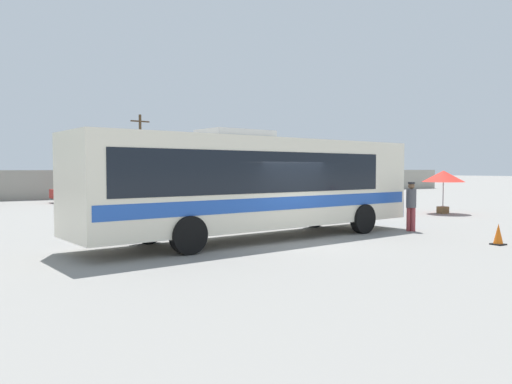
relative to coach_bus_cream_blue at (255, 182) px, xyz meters
name	(u,v)px	position (x,y,z in m)	size (l,w,h in m)	color
ground_plane	(174,216)	(0.71, 8.73, -1.87)	(300.00, 300.00, 0.00)	gray
perimeter_wall	(91,184)	(0.71, 26.06, -0.76)	(80.00, 0.30, 2.20)	#9E998C
coach_bus_cream_blue	(255,182)	(0.00, 0.00, 0.00)	(12.38, 3.98, 3.49)	silver
attendant_by_bus_door	(411,203)	(5.98, -1.17, -0.84)	(0.48, 0.48, 1.80)	#99383D
vendor_umbrella_near_gate_red	(443,177)	(13.07, 3.01, 0.00)	(2.12, 2.12, 2.21)	gray
parked_car_third_red	(83,191)	(-0.80, 21.66, -1.11)	(4.28, 2.21, 1.41)	red
parked_car_rightmost_black	(158,189)	(4.80, 22.20, -1.05)	(4.60, 2.28, 1.54)	black
utility_pole_far	(140,153)	(5.96, 29.85, 1.89)	(1.80, 0.38, 7.16)	#4C3823
traffic_cone_on_apron	(498,235)	(5.62, -4.84, -1.56)	(0.36, 0.36, 0.64)	black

